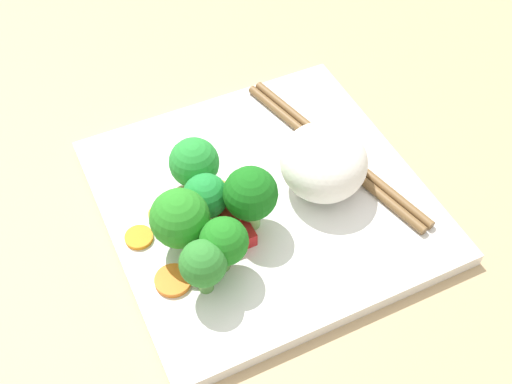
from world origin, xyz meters
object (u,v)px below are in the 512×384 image
Objects in this scene: square_plate at (263,200)px; carrot_slice_0 at (217,191)px; rice_mound at (324,162)px; chopstick_pair at (333,151)px; broccoli_floret_5 at (205,196)px.

square_plate is 4.44cm from carrot_slice_0.
square_plate is 12.02× the size of carrot_slice_0.
rice_mound is at bearing -19.52° from carrot_slice_0.
rice_mound is 4.88cm from chopstick_pair.
carrot_slice_0 reaches higher than square_plate.
rice_mound is at bearing -12.67° from square_plate.
rice_mound is 0.35× the size of chopstick_pair.
broccoli_floret_5 is at bearing 173.47° from rice_mound.
broccoli_floret_5 is 0.21× the size of chopstick_pair.
square_plate is 6.81cm from rice_mound.
broccoli_floret_5 reaches higher than chopstick_pair.
chopstick_pair is (8.53, 1.54, 1.14)cm from square_plate.
square_plate is 6.81cm from broccoli_floret_5.
square_plate is at bearing -0.45° from broccoli_floret_5.
rice_mound reaches higher than broccoli_floret_5.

